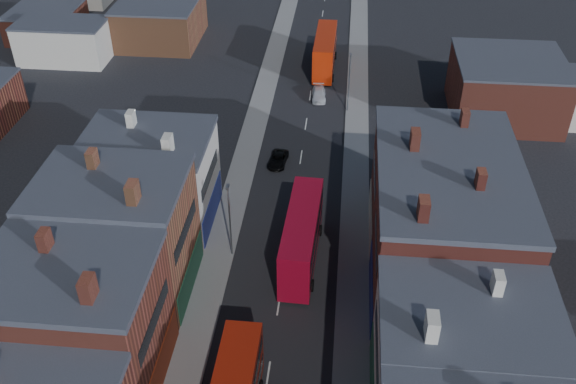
% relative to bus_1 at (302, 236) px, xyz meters
% --- Properties ---
extents(pavement_west, '(3.00, 200.00, 0.12)m').
position_rel_bus_1_xyz_m(pavement_west, '(-8.00, 20.09, -2.82)').
color(pavement_west, gray).
rests_on(pavement_west, ground).
extents(pavement_east, '(3.00, 200.00, 0.12)m').
position_rel_bus_1_xyz_m(pavement_east, '(5.00, 20.09, -2.82)').
color(pavement_east, gray).
rests_on(pavement_east, ground).
extents(lamp_post_2, '(0.25, 0.70, 8.12)m').
position_rel_bus_1_xyz_m(lamp_post_2, '(-6.70, 0.09, 1.82)').
color(lamp_post_2, slate).
rests_on(lamp_post_2, ground).
extents(lamp_post_3, '(0.25, 0.70, 8.12)m').
position_rel_bus_1_xyz_m(lamp_post_3, '(3.70, 30.09, 1.82)').
color(lamp_post_3, slate).
rests_on(lamp_post_3, ground).
extents(bus_1, '(3.48, 12.46, 5.34)m').
position_rel_bus_1_xyz_m(bus_1, '(0.00, 0.00, 0.00)').
color(bus_1, '#B60A24').
rests_on(bus_1, ground).
extents(bus_2, '(3.28, 12.45, 5.36)m').
position_rel_bus_1_xyz_m(bus_2, '(0.00, 42.74, 0.01)').
color(bus_2, '#B52208').
rests_on(bus_2, ground).
extents(car_2, '(2.30, 4.34, 1.16)m').
position_rel_bus_1_xyz_m(car_2, '(-4.06, 16.46, -2.30)').
color(car_2, black).
rests_on(car_2, ground).
extents(car_3, '(2.17, 4.65, 1.32)m').
position_rel_bus_1_xyz_m(car_3, '(-0.30, 33.33, -2.22)').
color(car_3, silver).
rests_on(car_3, ground).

